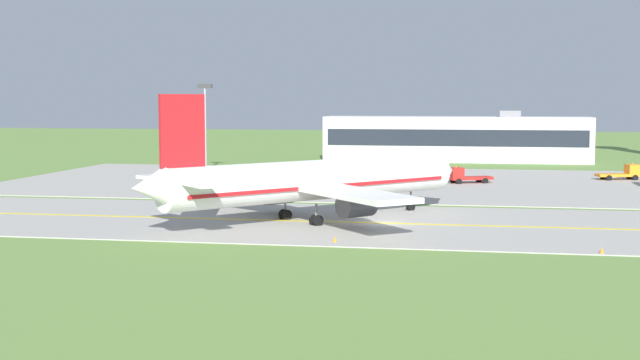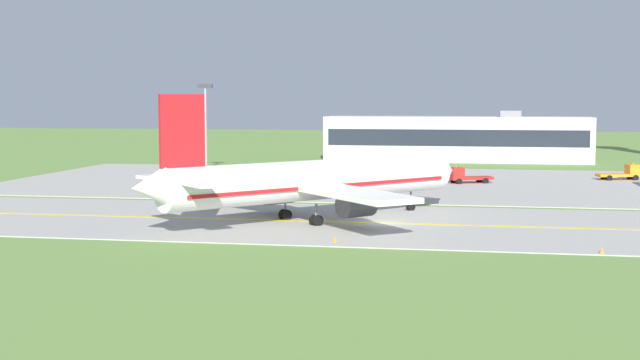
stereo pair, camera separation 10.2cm
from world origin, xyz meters
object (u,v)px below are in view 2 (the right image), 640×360
Objects in this scene: service_truck_fuel at (464,176)px; service_truck_catering at (625,173)px; apron_light_mast at (206,117)px; airplane_lead at (312,181)px.

service_truck_fuel is 0.99× the size of service_truck_catering.
apron_light_mast is (-41.84, 8.93, 8.14)m from service_truck_fuel.
apron_light_mast is (-27.54, 50.83, 5.19)m from airplane_lead.
apron_light_mast reaches higher than service_truck_catering.
service_truck_catering is at bearing 53.63° from airplane_lead.
airplane_lead is 2.19× the size of apron_light_mast.
service_truck_catering is 0.46× the size of apron_light_mast.
apron_light_mast is at bearing 118.45° from airplane_lead.
service_truck_fuel is at bearing -157.51° from service_truck_catering.
airplane_lead is at bearing -108.85° from service_truck_fuel.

